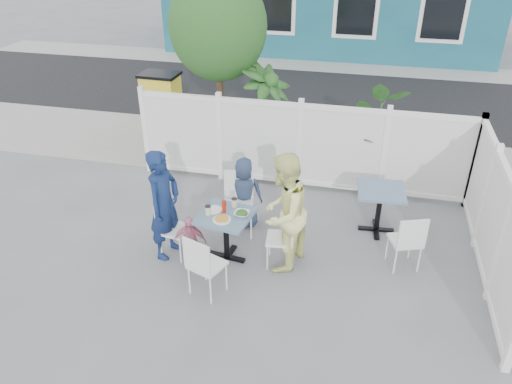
% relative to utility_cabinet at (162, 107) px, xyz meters
% --- Properties ---
extents(ground, '(80.00, 80.00, 0.00)m').
position_rel_utility_cabinet_xyz_m(ground, '(3.14, -4.00, -0.69)').
color(ground, slate).
extents(near_sidewalk, '(24.00, 2.60, 0.01)m').
position_rel_utility_cabinet_xyz_m(near_sidewalk, '(3.14, -0.20, -0.68)').
color(near_sidewalk, gray).
rests_on(near_sidewalk, ground).
extents(street, '(24.00, 5.00, 0.01)m').
position_rel_utility_cabinet_xyz_m(street, '(3.14, 3.50, -0.69)').
color(street, black).
rests_on(street, ground).
extents(far_sidewalk, '(24.00, 1.60, 0.01)m').
position_rel_utility_cabinet_xyz_m(far_sidewalk, '(3.14, 6.60, -0.68)').
color(far_sidewalk, gray).
rests_on(far_sidewalk, ground).
extents(fence_back, '(5.86, 0.08, 1.60)m').
position_rel_utility_cabinet_xyz_m(fence_back, '(3.24, -1.60, 0.10)').
color(fence_back, white).
rests_on(fence_back, ground).
extents(fence_right, '(0.08, 3.66, 1.60)m').
position_rel_utility_cabinet_xyz_m(fence_right, '(6.14, -3.40, 0.10)').
color(fence_right, white).
rests_on(fence_right, ground).
extents(tree, '(1.80, 1.62, 3.59)m').
position_rel_utility_cabinet_xyz_m(tree, '(1.54, -0.70, 1.90)').
color(tree, '#382316').
rests_on(tree, ground).
extents(utility_cabinet, '(0.76, 0.56, 1.38)m').
position_rel_utility_cabinet_xyz_m(utility_cabinet, '(0.00, 0.00, 0.00)').
color(utility_cabinet, gold).
rests_on(utility_cabinet, ground).
extents(potted_shrub_a, '(1.40, 1.40, 2.01)m').
position_rel_utility_cabinet_xyz_m(potted_shrub_a, '(2.47, -0.90, 0.32)').
color(potted_shrub_a, '#21491E').
rests_on(potted_shrub_a, ground).
extents(potted_shrub_b, '(1.92, 1.91, 1.62)m').
position_rel_utility_cabinet_xyz_m(potted_shrub_b, '(4.54, -1.00, 0.12)').
color(potted_shrub_b, '#21491E').
rests_on(potted_shrub_b, ground).
extents(main_table, '(0.81, 0.81, 0.75)m').
position_rel_utility_cabinet_xyz_m(main_table, '(2.58, -3.95, -0.11)').
color(main_table, '#435B87').
rests_on(main_table, ground).
extents(spare_table, '(0.76, 0.76, 0.75)m').
position_rel_utility_cabinet_xyz_m(spare_table, '(4.68, -2.72, -0.11)').
color(spare_table, '#435B87').
rests_on(spare_table, ground).
extents(chair_left, '(0.44, 0.45, 0.88)m').
position_rel_utility_cabinet_xyz_m(chair_left, '(1.76, -4.01, -0.18)').
color(chair_left, white).
rests_on(chair_left, ground).
extents(chair_right, '(0.42, 0.44, 0.87)m').
position_rel_utility_cabinet_xyz_m(chair_right, '(3.42, -3.88, -0.18)').
color(chair_right, white).
rests_on(chair_right, ground).
extents(chair_back, '(0.54, 0.52, 0.99)m').
position_rel_utility_cabinet_xyz_m(chair_back, '(2.56, -3.19, -0.11)').
color(chair_back, white).
rests_on(chair_back, ground).
extents(chair_near, '(0.53, 0.52, 0.91)m').
position_rel_utility_cabinet_xyz_m(chair_near, '(2.51, -4.78, -0.16)').
color(chair_near, white).
rests_on(chair_near, ground).
extents(chair_spare, '(0.51, 0.50, 0.88)m').
position_rel_utility_cabinet_xyz_m(chair_spare, '(5.08, -3.62, -0.17)').
color(chair_spare, white).
rests_on(chair_spare, ground).
extents(man, '(0.51, 0.67, 1.66)m').
position_rel_utility_cabinet_xyz_m(man, '(1.70, -4.02, 0.14)').
color(man, '#12224E').
rests_on(man, ground).
extents(woman, '(0.86, 0.99, 1.73)m').
position_rel_utility_cabinet_xyz_m(woman, '(3.39, -3.91, 0.18)').
color(woman, '#ECF244').
rests_on(woman, ground).
extents(boy, '(0.62, 0.45, 1.16)m').
position_rel_utility_cabinet_xyz_m(boy, '(2.61, -3.02, -0.11)').
color(boy, '#24324F').
rests_on(boy, ground).
extents(toddler, '(0.50, 0.28, 0.80)m').
position_rel_utility_cabinet_xyz_m(toddler, '(2.12, -4.21, -0.29)').
color(toddler, pink).
rests_on(toddler, ground).
extents(plate_main, '(0.26, 0.26, 0.02)m').
position_rel_utility_cabinet_xyz_m(plate_main, '(2.57, -4.10, 0.07)').
color(plate_main, white).
rests_on(plate_main, main_table).
extents(plate_side, '(0.23, 0.23, 0.02)m').
position_rel_utility_cabinet_xyz_m(plate_side, '(2.39, -3.88, 0.07)').
color(plate_side, white).
rests_on(plate_side, main_table).
extents(salad_bowl, '(0.21, 0.21, 0.05)m').
position_rel_utility_cabinet_xyz_m(salad_bowl, '(2.81, -3.92, 0.09)').
color(salad_bowl, white).
rests_on(salad_bowl, main_table).
extents(coffee_cup_a, '(0.08, 0.08, 0.12)m').
position_rel_utility_cabinet_xyz_m(coffee_cup_a, '(2.35, -4.00, 0.13)').
color(coffee_cup_a, beige).
rests_on(coffee_cup_a, main_table).
extents(coffee_cup_b, '(0.08, 0.08, 0.12)m').
position_rel_utility_cabinet_xyz_m(coffee_cup_b, '(2.64, -3.72, 0.12)').
color(coffee_cup_b, beige).
rests_on(coffee_cup_b, main_table).
extents(ketchup_bottle, '(0.05, 0.05, 0.18)m').
position_rel_utility_cabinet_xyz_m(ketchup_bottle, '(2.54, -3.90, 0.15)').
color(ketchup_bottle, '#B31909').
rests_on(ketchup_bottle, main_table).
extents(salt_shaker, '(0.03, 0.03, 0.07)m').
position_rel_utility_cabinet_xyz_m(salt_shaker, '(2.48, -3.73, 0.10)').
color(salt_shaker, white).
rests_on(salt_shaker, main_table).
extents(pepper_shaker, '(0.03, 0.03, 0.07)m').
position_rel_utility_cabinet_xyz_m(pepper_shaker, '(2.51, -3.72, 0.10)').
color(pepper_shaker, black).
rests_on(pepper_shaker, main_table).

